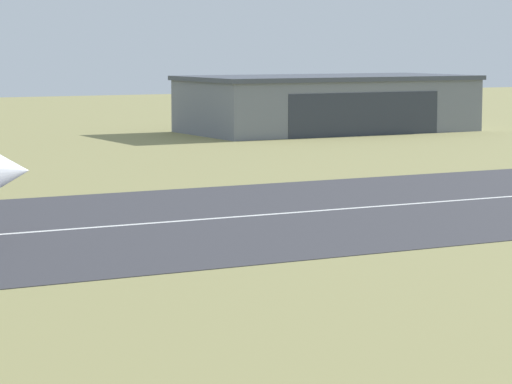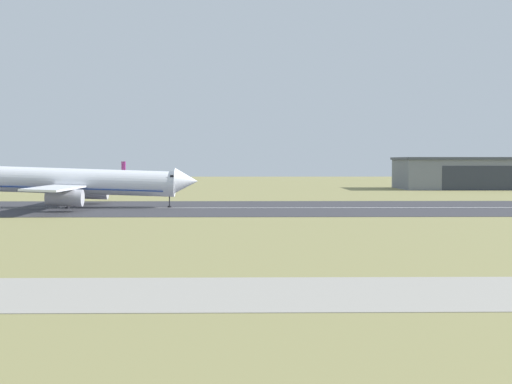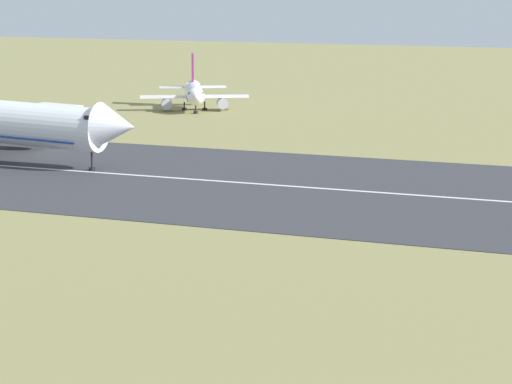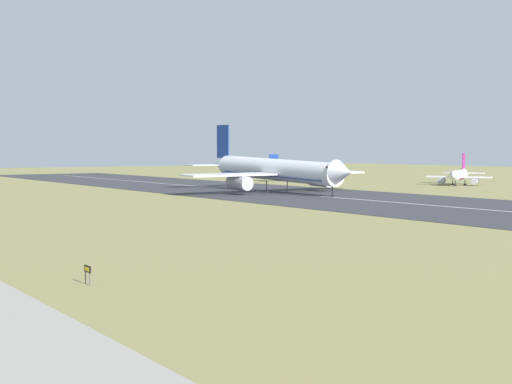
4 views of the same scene
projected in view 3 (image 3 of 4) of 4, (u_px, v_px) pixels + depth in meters
ground_plane at (166, 342)px, 79.39m from camera, size 706.55×706.55×0.00m
runway_strip at (413, 195)px, 133.12m from camera, size 466.55×49.75×0.06m
runway_centreline at (413, 195)px, 133.12m from camera, size 419.90×0.70×0.01m
airplane_parked_centre at (194, 94)px, 218.98m from camera, size 19.37×20.24×9.90m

